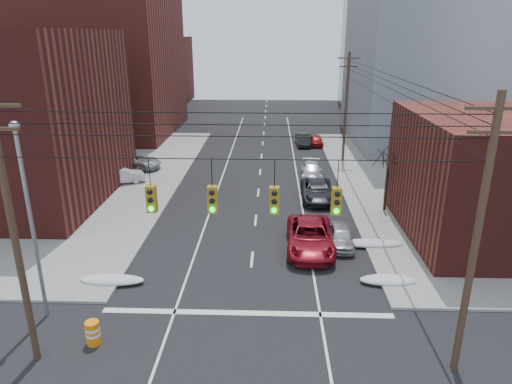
# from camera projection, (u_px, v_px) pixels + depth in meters

# --- Properties ---
(building_brick_tall) EXTENTS (24.00, 20.00, 30.00)m
(building_brick_tall) POSITION_uv_depth(u_px,v_px,m) (72.00, 13.00, 56.86)
(building_brick_tall) COLOR maroon
(building_brick_tall) RESTS_ON ground
(building_brick_far) EXTENTS (22.00, 18.00, 12.00)m
(building_brick_far) POSITION_uv_depth(u_px,v_px,m) (126.00, 71.00, 84.43)
(building_brick_far) COLOR #531C19
(building_brick_far) RESTS_ON ground
(building_office) EXTENTS (22.00, 20.00, 25.00)m
(building_office) POSITION_uv_depth(u_px,v_px,m) (455.00, 35.00, 52.39)
(building_office) COLOR gray
(building_office) RESTS_ON ground
(building_glass) EXTENTS (20.00, 18.00, 22.00)m
(building_glass) POSITION_uv_depth(u_px,v_px,m) (408.00, 43.00, 77.34)
(building_glass) COLOR gray
(building_glass) RESTS_ON ground
(utility_pole_left) EXTENTS (2.20, 0.28, 11.00)m
(utility_pole_left) POSITION_uv_depth(u_px,v_px,m) (13.00, 230.00, 16.95)
(utility_pole_left) COLOR #473323
(utility_pole_left) RESTS_ON ground
(utility_pole_right) EXTENTS (2.20, 0.28, 11.00)m
(utility_pole_right) POSITION_uv_depth(u_px,v_px,m) (477.00, 237.00, 16.39)
(utility_pole_right) COLOR #473323
(utility_pole_right) RESTS_ON ground
(utility_pole_far) EXTENTS (2.20, 0.28, 11.00)m
(utility_pole_far) POSITION_uv_depth(u_px,v_px,m) (346.00, 106.00, 45.63)
(utility_pole_far) COLOR #473323
(utility_pole_far) RESTS_ON ground
(traffic_signals) EXTENTS (17.00, 0.42, 2.02)m
(traffic_signals) POSITION_uv_depth(u_px,v_px,m) (243.00, 198.00, 16.18)
(traffic_signals) COLOR black
(traffic_signals) RESTS_ON ground
(street_light) EXTENTS (0.44, 0.44, 9.32)m
(street_light) POSITION_uv_depth(u_px,v_px,m) (29.00, 207.00, 19.89)
(street_light) COLOR gray
(street_light) RESTS_ON ground
(bare_tree) EXTENTS (2.09, 2.20, 4.93)m
(bare_tree) POSITION_uv_depth(u_px,v_px,m) (387.00, 182.00, 33.53)
(bare_tree) COLOR black
(bare_tree) RESTS_ON ground
(snow_nw) EXTENTS (3.50, 1.08, 0.42)m
(snow_nw) POSITION_uv_depth(u_px,v_px,m) (112.00, 280.00, 24.42)
(snow_nw) COLOR silver
(snow_nw) RESTS_ON ground
(snow_ne) EXTENTS (3.00, 1.08, 0.42)m
(snow_ne) POSITION_uv_depth(u_px,v_px,m) (388.00, 280.00, 24.40)
(snow_ne) COLOR silver
(snow_ne) RESTS_ON ground
(snow_east_far) EXTENTS (4.00, 1.08, 0.42)m
(snow_east_far) POSITION_uv_depth(u_px,v_px,m) (371.00, 243.00, 28.64)
(snow_east_far) COLOR silver
(snow_east_far) RESTS_ON ground
(red_pickup) EXTENTS (3.02, 6.21, 1.70)m
(red_pickup) POSITION_uv_depth(u_px,v_px,m) (310.00, 237.00, 28.07)
(red_pickup) COLOR maroon
(red_pickup) RESTS_ON ground
(parked_car_a) EXTENTS (1.70, 3.79, 1.26)m
(parked_car_a) POSITION_uv_depth(u_px,v_px,m) (341.00, 236.00, 28.63)
(parked_car_a) COLOR #A7A7AB
(parked_car_a) RESTS_ON ground
(parked_car_b) EXTENTS (1.75, 3.95, 1.26)m
(parked_car_b) POSITION_uv_depth(u_px,v_px,m) (318.00, 191.00, 36.86)
(parked_car_b) COLOR white
(parked_car_b) RESTS_ON ground
(parked_car_c) EXTENTS (2.60, 5.49, 1.52)m
(parked_car_c) POSITION_uv_depth(u_px,v_px,m) (317.00, 191.00, 36.53)
(parked_car_c) COLOR black
(parked_car_c) RESTS_ON ground
(parked_car_d) EXTENTS (2.11, 4.72, 1.34)m
(parked_car_d) POSITION_uv_depth(u_px,v_px,m) (311.00, 171.00, 42.15)
(parked_car_d) COLOR #B1B1B6
(parked_car_d) RESTS_ON ground
(parked_car_e) EXTENTS (1.50, 3.67, 1.25)m
(parked_car_e) POSITION_uv_depth(u_px,v_px,m) (316.00, 140.00, 54.24)
(parked_car_e) COLOR maroon
(parked_car_e) RESTS_ON ground
(parked_car_f) EXTENTS (1.75, 4.35, 1.40)m
(parked_car_f) POSITION_uv_depth(u_px,v_px,m) (303.00, 140.00, 54.14)
(parked_car_f) COLOR black
(parked_car_f) RESTS_ON ground
(lot_car_a) EXTENTS (4.33, 2.96, 1.35)m
(lot_car_a) POSITION_uv_depth(u_px,v_px,m) (121.00, 176.00, 40.13)
(lot_car_a) COLOR silver
(lot_car_a) RESTS_ON sidewalk_nw
(lot_car_b) EXTENTS (5.72, 3.35, 1.49)m
(lot_car_b) POSITION_uv_depth(u_px,v_px,m) (133.00, 161.00, 44.35)
(lot_car_b) COLOR #A8A8AD
(lot_car_b) RESTS_ON sidewalk_nw
(lot_car_c) EXTENTS (5.45, 2.98, 1.50)m
(lot_car_c) POSITION_uv_depth(u_px,v_px,m) (43.00, 186.00, 37.28)
(lot_car_c) COLOR black
(lot_car_c) RESTS_ON sidewalk_nw
(lot_car_d) EXTENTS (4.24, 2.04, 1.40)m
(lot_car_d) POSITION_uv_depth(u_px,v_px,m) (32.00, 179.00, 39.26)
(lot_car_d) COLOR silver
(lot_car_d) RESTS_ON sidewalk_nw
(construction_barrel) EXTENTS (0.67, 0.67, 1.09)m
(construction_barrel) POSITION_uv_depth(u_px,v_px,m) (93.00, 332.00, 19.57)
(construction_barrel) COLOR orange
(construction_barrel) RESTS_ON ground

